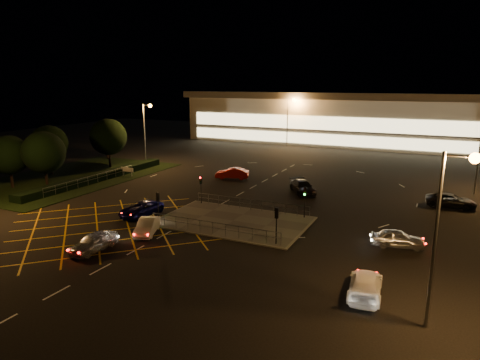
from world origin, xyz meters
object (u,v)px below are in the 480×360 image
at_px(signal_nw, 201,184).
at_px(car_near_silver, 94,242).
at_px(car_left_blue, 141,209).
at_px(car_circ_red, 232,173).
at_px(signal_sw, 158,201).
at_px(car_approach_white, 365,285).
at_px(signal_ne, 305,196).
at_px(car_queue_white, 147,226).
at_px(car_east_grey, 451,201).
at_px(car_right_silver, 398,238).
at_px(car_far_dkgrey, 303,187).
at_px(signal_se, 277,218).

height_order(signal_nw, car_near_silver, signal_nw).
xyz_separation_m(car_left_blue, car_circ_red, (0.81, 19.47, 0.07)).
height_order(signal_sw, car_near_silver, signal_sw).
xyz_separation_m(car_near_silver, car_circ_red, (-1.71, 28.73, 0.03)).
bearing_deg(car_approach_white, car_left_blue, -23.34).
bearing_deg(signal_ne, car_approach_white, -58.86).
height_order(signal_nw, car_approach_white, signal_nw).
bearing_deg(car_queue_white, car_circ_red, 75.06).
distance_m(signal_sw, car_left_blue, 4.25).
distance_m(car_queue_white, car_circ_red, 23.86).
relative_size(signal_ne, car_east_grey, 0.61).
distance_m(signal_sw, car_queue_white, 2.99).
height_order(car_right_silver, car_east_grey, car_right_silver).
bearing_deg(car_queue_white, car_right_silver, -5.45).
height_order(signal_ne, car_left_blue, signal_ne).
relative_size(signal_nw, car_right_silver, 0.72).
bearing_deg(car_queue_white, car_approach_white, -31.94).
bearing_deg(car_far_dkgrey, car_east_grey, -30.78).
height_order(car_left_blue, car_east_grey, car_east_grey).
relative_size(signal_se, car_left_blue, 0.62).
height_order(signal_se, car_near_silver, signal_se).
xyz_separation_m(car_near_silver, car_queue_white, (1.46, 5.09, -0.05)).
height_order(signal_se, car_approach_white, signal_se).
xyz_separation_m(signal_sw, signal_ne, (12.00, 7.99, 0.00)).
height_order(car_left_blue, car_approach_white, car_approach_white).
bearing_deg(signal_nw, signal_ne, 0.00).
bearing_deg(signal_nw, car_approach_white, -34.03).
xyz_separation_m(signal_sw, car_left_blue, (-3.50, 1.74, -1.66)).
relative_size(signal_ne, car_queue_white, 0.74).
bearing_deg(car_far_dkgrey, car_approach_white, -98.98).
height_order(signal_sw, car_circ_red, signal_sw).
distance_m(signal_nw, signal_ne, 12.00).
height_order(signal_nw, car_east_grey, signal_nw).
relative_size(signal_ne, car_far_dkgrey, 0.58).
xyz_separation_m(signal_ne, car_near_silver, (-12.98, -15.51, -1.62)).
distance_m(signal_ne, car_circ_red, 19.83).
xyz_separation_m(signal_nw, car_far_dkgrey, (8.83, 9.62, -1.58)).
relative_size(signal_ne, car_circ_red, 0.67).
bearing_deg(car_circ_red, signal_nw, -4.71).
bearing_deg(car_circ_red, car_far_dkgrey, 56.41).
distance_m(car_queue_white, car_right_silver, 21.75).
distance_m(car_near_silver, car_circ_red, 28.78).
relative_size(signal_se, signal_nw, 1.00).
height_order(car_queue_white, car_left_blue, car_left_blue).
height_order(car_near_silver, car_queue_white, car_near_silver).
distance_m(signal_nw, car_east_grey, 27.63).
relative_size(car_left_blue, car_right_silver, 1.17).
height_order(car_left_blue, car_circ_red, car_circ_red).
bearing_deg(signal_sw, signal_nw, -90.00).
bearing_deg(signal_sw, car_right_silver, -169.43).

